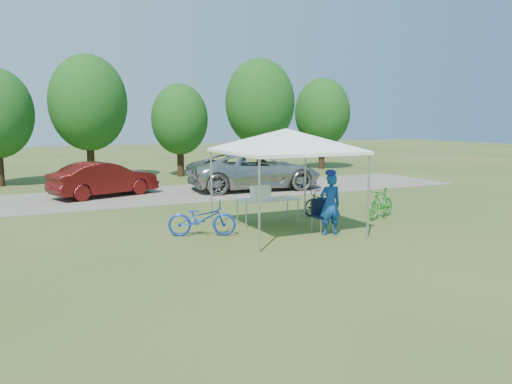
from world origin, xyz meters
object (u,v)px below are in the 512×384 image
Objects in this scene: folding_chair at (321,212)px; bike_blue at (202,219)px; cyclist at (330,205)px; sedan at (104,179)px; bike_dark at (322,201)px; bike_green at (381,203)px; cooler at (261,193)px; minivan at (255,171)px; folding_table at (268,200)px.

bike_blue is at bearing 160.04° from folding_chair.
cyclist is (0.02, -0.40, 0.27)m from folding_chair.
bike_blue reaches higher than folding_chair.
folding_chair is at bearing -173.62° from sedan.
bike_dark is at bearing -52.94° from bike_blue.
bike_blue is 1.15× the size of bike_green.
cooler is 0.09× the size of minivan.
folding_table is 7.05m from minivan.
sedan is (-6.83, 8.05, 0.24)m from bike_green.
bike_blue is at bearing -14.18° from cyclist.
cyclist is at bearing -45.20° from bike_dark.
folding_chair is 0.56× the size of cyclist.
folding_table is at bearing -173.83° from sedan.
cyclist is at bearing -174.48° from sedan.
folding_chair reaches higher than folding_table.
bike_green is at bearing -168.83° from minivan.
bike_dark is at bearing -179.59° from minivan.
folding_chair is 0.22× the size of sedan.
folding_table is 8.01m from sedan.
minivan is (1.93, 8.08, 0.29)m from folding_chair.
bike_green is at bearing 12.75° from folding_chair.
folding_table is 0.33m from cooler.
sedan is at bearing -156.46° from bike_dark.
bike_dark is 6.07m from minivan.
bike_dark is at bearing -159.55° from sedan.
cyclist is 0.39× the size of sedan.
bike_green is 0.37× the size of sedan.
sedan reaches higher than folding_chair.
sedan is (-4.19, 9.22, -0.10)m from cyclist.
cyclist is (0.79, -1.97, 0.12)m from folding_table.
bike_blue is at bearing -163.13° from folding_table.
cooler is 0.33× the size of bike_dark.
cooler is 0.35× the size of bike_green.
cooler is 2.22m from cyclist.
sedan reaches higher than bike_green.
folding_table is 1.10× the size of cyclist.
folding_chair is at bearing -57.36° from cooler.
cyclist is 3.30m from bike_blue.
folding_chair is 3.13m from bike_blue.
folding_chair is 9.76m from sedan.
sedan is (-5.57, 6.78, 0.27)m from bike_dark.
bike_blue is at bearing 169.48° from sedan.
folding_chair is at bearing -63.72° from folding_table.
cyclist reaches higher than folding_chair.
cyclist reaches higher than bike_green.
folding_table is 2.23m from bike_dark.
bike_green is at bearing 29.04° from bike_dark.
minivan is at bearing -115.89° from sedan.
bike_blue is 0.30× the size of minivan.
sedan is at bearing -164.04° from bike_green.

